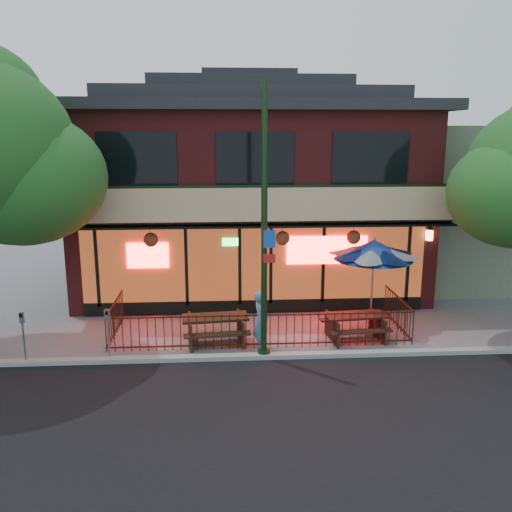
{
  "coord_description": "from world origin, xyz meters",
  "views": [
    {
      "loc": [
        -1.06,
        -13.68,
        5.77
      ],
      "look_at": [
        -0.05,
        2.0,
        2.19
      ],
      "focal_mm": 38.0,
      "sensor_mm": 36.0,
      "label": 1
    }
  ],
  "objects": [
    {
      "name": "neighbor_building",
      "position": [
        9.0,
        7.7,
        3.0
      ],
      "size": [
        6.0,
        7.0,
        6.0
      ],
      "primitive_type": "cube",
      "color": "gray",
      "rests_on": "ground"
    },
    {
      "name": "picnic_table_left",
      "position": [
        -1.27,
        0.7,
        0.51
      ],
      "size": [
        1.94,
        1.56,
        0.78
      ],
      "color": "#301F11",
      "rests_on": "ground"
    },
    {
      "name": "restaurant_building",
      "position": [
        0.0,
        7.11,
        4.13
      ],
      "size": [
        12.96,
        9.49,
        8.05
      ],
      "color": "maroon",
      "rests_on": "ground"
    },
    {
      "name": "pedestrian",
      "position": [
        -0.05,
        0.1,
        0.83
      ],
      "size": [
        0.47,
        0.65,
        1.66
      ],
      "primitive_type": "imported",
      "rotation": [
        0.0,
        0.0,
        1.7
      ],
      "color": "teal",
      "rests_on": "ground"
    },
    {
      "name": "asphalt_street",
      "position": [
        0.0,
        -6.0,
        0.0
      ],
      "size": [
        80.0,
        11.0,
        0.0
      ],
      "primitive_type": "cube",
      "color": "black",
      "rests_on": "ground"
    },
    {
      "name": "patio_fence",
      "position": [
        0.0,
        0.5,
        0.63
      ],
      "size": [
        8.44,
        2.62,
        1.0
      ],
      "color": "#3D160D",
      "rests_on": "ground"
    },
    {
      "name": "parking_meter_far",
      "position": [
        -6.09,
        -0.48,
        0.96
      ],
      "size": [
        0.15,
        0.14,
        1.41
      ],
      "color": "gray",
      "rests_on": "ground"
    },
    {
      "name": "patio_umbrella",
      "position": [
        3.53,
        2.08,
        2.31
      ],
      "size": [
        2.37,
        2.37,
        2.7
      ],
      "color": "gray",
      "rests_on": "ground"
    },
    {
      "name": "picnic_table_right",
      "position": [
        2.69,
        0.7,
        0.49
      ],
      "size": [
        1.86,
        1.49,
        0.74
      ],
      "color": "#351A12",
      "rests_on": "ground"
    },
    {
      "name": "parking_meter_near",
      "position": [
        -4.0,
        -0.4,
        0.95
      ],
      "size": [
        0.15,
        0.14,
        1.4
      ],
      "color": "#95969D",
      "rests_on": "ground"
    },
    {
      "name": "ground",
      "position": [
        0.0,
        0.0,
        0.0
      ],
      "size": [
        80.0,
        80.0,
        0.0
      ],
      "primitive_type": "plane",
      "color": "gray",
      "rests_on": "ground"
    },
    {
      "name": "curb",
      "position": [
        0.0,
        -0.5,
        0.06
      ],
      "size": [
        80.0,
        0.25,
        0.12
      ],
      "primitive_type": "cube",
      "color": "#999993",
      "rests_on": "ground"
    },
    {
      "name": "street_light",
      "position": [
        0.0,
        -0.4,
        3.15
      ],
      "size": [
        0.43,
        0.32,
        7.0
      ],
      "color": "black",
      "rests_on": "ground"
    }
  ]
}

